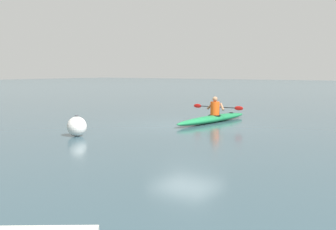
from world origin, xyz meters
TOP-DOWN VIEW (x-y plane):
  - ground_plane at (0.00, 0.00)m, footprint 160.00×160.00m
  - kayak at (-0.37, -1.41)m, footprint 0.78×5.05m
  - kayaker at (-0.38, -1.57)m, footprint 2.39×0.46m
  - mooring_buoy_orange_mid at (1.38, 4.49)m, footprint 0.64×0.64m

SIDE VIEW (x-z plane):
  - ground_plane at x=0.00m, z-range 0.00..0.00m
  - kayak at x=-0.37m, z-range 0.00..0.30m
  - mooring_buoy_orange_mid at x=1.38m, z-range -0.02..0.66m
  - kayaker at x=-0.38m, z-range 0.23..0.99m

